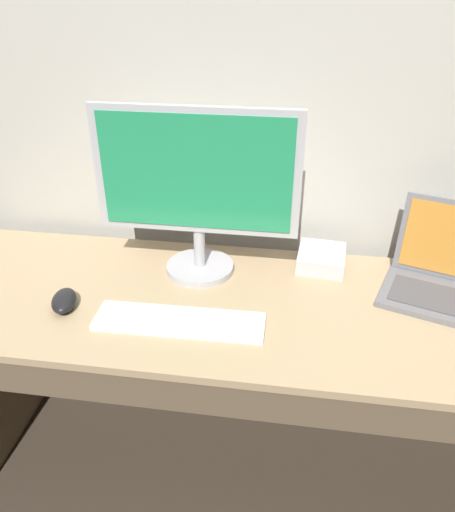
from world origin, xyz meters
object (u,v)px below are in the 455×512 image
Objects in this scene: laptop_space_gray at (448,276)px; computer_mouse at (64,301)px; external_monitor at (197,190)px; external_drive_box at (321,258)px; wired_keyboard at (179,321)px.

laptop_space_gray is 3.46× the size of computer_mouse.
computer_mouse is (-0.32, -0.23, -0.24)m from external_monitor.
laptop_space_gray reaches higher than external_drive_box.
external_drive_box is (0.36, 0.09, -0.24)m from external_monitor.
wired_keyboard is 0.50m from external_drive_box.
wired_keyboard is at bearing -90.45° from external_monitor.
computer_mouse reaches higher than wired_keyboard.
external_drive_box is (-0.34, 0.10, -0.03)m from laptop_space_gray.
laptop_space_gray reaches higher than computer_mouse.
external_monitor reaches higher than wired_keyboard.
external_monitor is 0.46m from computer_mouse.
laptop_space_gray reaches higher than wired_keyboard.
wired_keyboard is at bearing -160.73° from laptop_space_gray.
external_monitor reaches higher than laptop_space_gray.
external_monitor reaches higher than external_drive_box.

